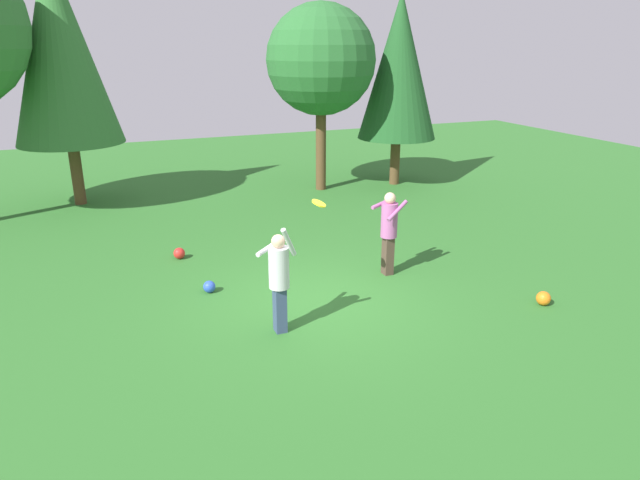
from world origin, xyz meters
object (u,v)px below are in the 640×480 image
ball_red (179,253)px  person_catcher (389,226)px  frisbee (319,203)px  tree_left (59,48)px  tree_right (321,60)px  ball_blue (209,287)px  tree_far_right (399,67)px  person_thrower (279,275)px  ball_orange (543,298)px

ball_red → person_catcher: bearing=-33.0°
frisbee → tree_left: bearing=114.3°
tree_right → person_catcher: bearing=-101.4°
tree_left → ball_blue: bearing=-74.0°
tree_far_right → tree_right: tree_far_right is taller
person_thrower → frisbee: bearing=0.0°
person_thrower → tree_far_right: 11.40m
ball_blue → tree_right: tree_right is taller
ball_orange → tree_right: bearing=92.9°
ball_red → tree_left: size_ratio=0.04×
ball_orange → person_thrower: bearing=169.7°
tree_right → frisbee: bearing=-112.5°
frisbee → tree_right: (3.30, 7.98, 2.16)m
ball_red → tree_far_right: size_ratio=0.04×
ball_orange → tree_far_right: 10.37m
ball_blue → ball_red: 2.09m
frisbee → tree_right: size_ratio=0.06×
ball_orange → person_catcher: bearing=128.9°
ball_red → tree_far_right: tree_far_right is taller
person_catcher → tree_far_right: 8.59m
person_catcher → frisbee: size_ratio=4.83×
ball_orange → tree_left: bearing=126.2°
tree_right → ball_orange: bearing=-87.1°
frisbee → ball_blue: 2.82m
person_thrower → tree_far_right: tree_far_right is taller
person_thrower → ball_red: 4.31m
ball_orange → frisbee: bearing=155.6°
person_thrower → ball_blue: 2.35m
frisbee → ball_red: (-2.08, 3.25, -1.79)m
ball_orange → tree_right: (-0.49, 9.70, 3.94)m
ball_red → tree_left: bearing=109.1°
ball_blue → tree_far_right: bearing=40.2°
person_thrower → ball_orange: size_ratio=7.14×
frisbee → ball_blue: frisbee is taller
ball_red → tree_right: size_ratio=0.04×
ball_blue → tree_right: bearing=53.0°
person_catcher → tree_left: (-5.92, 8.35, 3.41)m
frisbee → tree_right: 8.90m
person_thrower → tree_far_right: (6.96, 8.57, 2.81)m
tree_left → frisbee: bearing=-65.7°
frisbee → tree_far_right: (5.92, 7.73, 1.92)m
frisbee → ball_red: frisbee is taller
tree_far_right → tree_left: bearing=172.5°
tree_right → ball_red: bearing=-138.7°
tree_far_right → ball_blue: bearing=-139.8°
person_thrower → tree_right: tree_right is taller
person_thrower → tree_far_right: size_ratio=0.31×
tree_far_right → person_thrower: bearing=-129.1°
ball_orange → tree_left: tree_left is taller
ball_blue → ball_red: (-0.25, 2.07, 0.01)m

